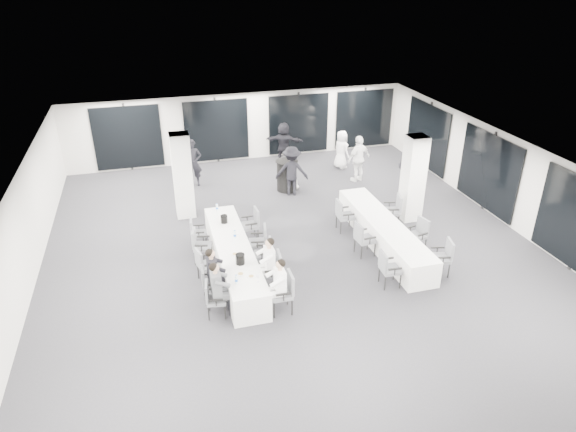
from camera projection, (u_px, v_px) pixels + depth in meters
name	position (u px, v px, depth m)	size (l,w,h in m)	color
room	(312.00, 189.00, 15.50)	(14.04, 16.04, 2.84)	#26262B
column_left	(183.00, 176.00, 16.41)	(0.60, 0.60, 2.80)	white
column_right	(413.00, 179.00, 16.19)	(0.60, 0.60, 2.80)	white
banquet_table_main	(234.00, 258.00, 13.85)	(0.90, 5.00, 0.75)	silver
banquet_table_side	(383.00, 233.00, 15.11)	(0.90, 5.00, 0.75)	silver
cocktail_table	(287.00, 175.00, 18.63)	(0.82, 0.82, 1.14)	black
chair_main_left_near	(213.00, 297.00, 11.99)	(0.52, 0.56, 0.90)	#4F5256
chair_main_left_second	(209.00, 282.00, 12.54)	(0.49, 0.54, 0.92)	#4F5256
chair_main_left_mid	(204.00, 263.00, 13.28)	(0.58, 0.61, 0.95)	#4F5256
chair_main_left_fourth	(199.00, 244.00, 14.16)	(0.60, 0.63, 0.98)	#4F5256
chair_main_left_far	(196.00, 231.00, 14.92)	(0.50, 0.54, 0.89)	#4F5256
chair_main_right_near	(285.00, 290.00, 12.12)	(0.53, 0.59, 1.03)	#4F5256
chair_main_right_second	(274.00, 268.00, 13.02)	(0.55, 0.60, 1.00)	#4F5256
chair_main_right_mid	(265.00, 252.00, 13.84)	(0.56, 0.58, 0.91)	#4F5256
chair_main_right_fourth	(260.00, 240.00, 14.35)	(0.58, 0.61, 0.98)	#4F5256
chair_main_right_far	(252.00, 222.00, 15.29)	(0.52, 0.58, 1.00)	#4F5256
chair_side_left_near	(388.00, 267.00, 13.09)	(0.52, 0.58, 0.99)	#4F5256
chair_side_left_mid	(363.00, 237.00, 14.48)	(0.55, 0.60, 1.01)	#4F5256
chair_side_left_far	(343.00, 214.00, 15.80)	(0.54, 0.59, 1.02)	#4F5256
chair_side_right_near	(443.00, 255.00, 13.59)	(0.61, 0.64, 1.01)	#4F5256
chair_side_right_mid	(419.00, 232.00, 14.75)	(0.59, 0.62, 0.98)	#4F5256
chair_side_right_far	(394.00, 208.00, 16.12)	(0.62, 0.65, 1.03)	#4F5256
seated_guest_a	(219.00, 286.00, 11.88)	(0.50, 0.38, 1.44)	#4E5155
seated_guest_b	(215.00, 271.00, 12.45)	(0.50, 0.38, 1.44)	black
seated_guest_c	(277.00, 283.00, 11.98)	(0.50, 0.38, 1.44)	white
seated_guest_d	(267.00, 261.00, 12.88)	(0.50, 0.38, 1.44)	white
standing_guest_b	(290.00, 167.00, 18.65)	(0.83, 0.50, 1.71)	white
standing_guest_c	(292.00, 168.00, 18.10)	(1.31, 0.67, 2.03)	black
standing_guest_d	(359.00, 156.00, 19.25)	(1.19, 0.66, 2.02)	white
standing_guest_e	(342.00, 147.00, 20.55)	(0.84, 0.51, 1.74)	white
standing_guest_f	(284.00, 140.00, 21.12)	(1.76, 0.68, 1.92)	black
standing_guest_g	(193.00, 160.00, 18.85)	(0.73, 0.59, 2.01)	black
standing_guest_h	(409.00, 167.00, 18.05)	(1.03, 0.63, 2.14)	black
ice_bucket_near	(240.00, 259.00, 12.81)	(0.23, 0.23, 0.27)	black
ice_bucket_far	(224.00, 219.00, 14.84)	(0.20, 0.20, 0.23)	black
water_bottle_a	(236.00, 279.00, 12.03)	(0.07, 0.07, 0.22)	silver
water_bottle_b	(235.00, 234.00, 13.99)	(0.08, 0.08, 0.24)	silver
water_bottle_c	(217.00, 207.00, 15.55)	(0.07, 0.07, 0.22)	silver
plate_a	(241.00, 274.00, 12.43)	(0.22, 0.22, 0.03)	white
plate_b	(251.00, 276.00, 12.34)	(0.20, 0.20, 0.03)	white
plate_c	(235.00, 254.00, 13.27)	(0.21, 0.21, 0.03)	white
wine_glass	(258.00, 277.00, 12.07)	(0.08, 0.08, 0.20)	silver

